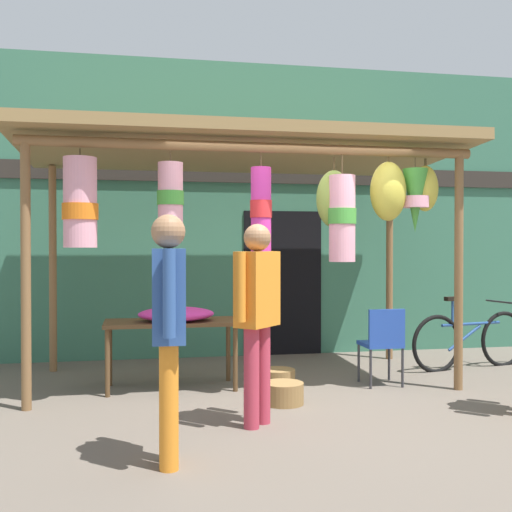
% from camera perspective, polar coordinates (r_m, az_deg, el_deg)
% --- Properties ---
extents(ground_plane, '(30.00, 30.00, 0.00)m').
position_cam_1_polar(ground_plane, '(6.25, 3.49, -13.06)').
color(ground_plane, '#60564C').
extents(shop_facade, '(10.86, 0.29, 4.04)m').
position_cam_1_polar(shop_facade, '(8.61, -0.76, 4.27)').
color(shop_facade, '#387056').
rests_on(shop_facade, ground_plane).
extents(market_stall_canopy, '(4.82, 2.31, 2.72)m').
position_cam_1_polar(market_stall_canopy, '(6.78, -0.39, 8.28)').
color(market_stall_canopy, brown).
rests_on(market_stall_canopy, ground_plane).
extents(display_table, '(1.39, 0.62, 0.72)m').
position_cam_1_polar(display_table, '(6.61, -7.87, -6.64)').
color(display_table, brown).
rests_on(display_table, ground_plane).
extents(flower_heap_on_table, '(0.80, 0.56, 0.15)m').
position_cam_1_polar(flower_heap_on_table, '(6.52, -7.27, -5.37)').
color(flower_heap_on_table, '#D13399').
rests_on(flower_heap_on_table, display_table).
extents(folding_chair, '(0.40, 0.40, 0.84)m').
position_cam_1_polar(folding_chair, '(6.82, 11.70, -7.60)').
color(folding_chair, '#2347A8').
rests_on(folding_chair, ground_plane).
extents(wicker_basket_by_table, '(0.39, 0.39, 0.20)m').
position_cam_1_polar(wicker_basket_by_table, '(6.02, 2.56, -12.61)').
color(wicker_basket_by_table, olive).
rests_on(wicker_basket_by_table, ground_plane).
extents(wicker_basket_spare, '(0.37, 0.37, 0.21)m').
position_cam_1_polar(wicker_basket_spare, '(6.61, 2.04, -11.36)').
color(wicker_basket_spare, olive).
rests_on(wicker_basket_spare, ground_plane).
extents(parked_bicycle, '(1.73, 0.50, 0.92)m').
position_cam_1_polar(parked_bicycle, '(8.11, 19.29, -7.38)').
color(parked_bicycle, black).
rests_on(parked_bicycle, ground_plane).
extents(vendor_in_orange, '(0.23, 0.59, 1.73)m').
position_cam_1_polar(vendor_in_orange, '(4.27, -8.13, -5.59)').
color(vendor_in_orange, orange).
rests_on(vendor_in_orange, ground_plane).
extents(customer_foreground, '(0.43, 0.46, 1.69)m').
position_cam_1_polar(customer_foreground, '(5.16, 0.11, -4.70)').
color(customer_foreground, '#B23347').
rests_on(customer_foreground, ground_plane).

